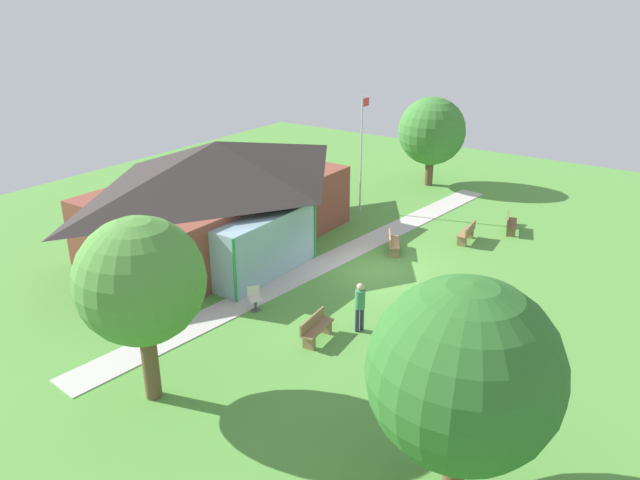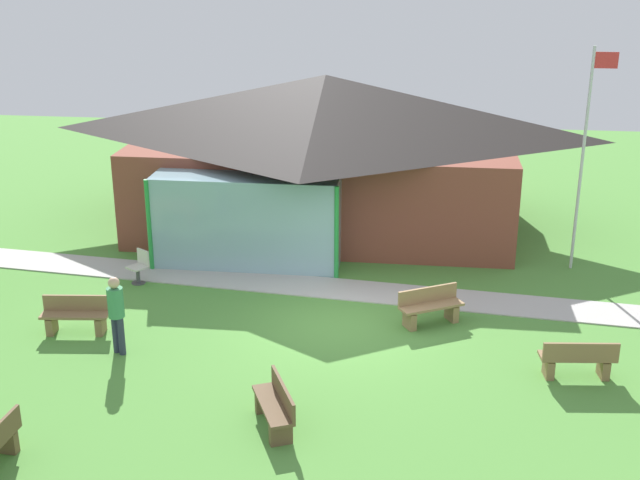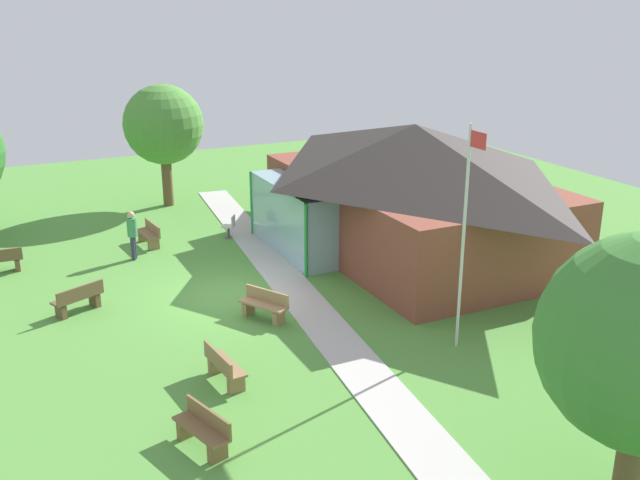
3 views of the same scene
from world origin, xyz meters
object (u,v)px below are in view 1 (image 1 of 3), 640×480
object	(u,v)px
patio_chair_west	(255,299)
visitor_strolling_lawn	(360,303)
tree_east_hedge	(432,131)
bench_mid_right	(467,233)
pavilion	(221,192)
bench_rear_near_path	(393,243)
flagpole	(362,150)
bench_mid_left	(316,329)
bench_front_left	(477,371)
bench_lawn_far_right	(510,224)
tree_lawn_corner	(464,374)
tree_west_hedge	(141,282)
bench_front_center	(472,296)

from	to	relation	value
patio_chair_west	visitor_strolling_lawn	bearing A→B (deg)	136.19
visitor_strolling_lawn	tree_east_hedge	distance (m)	17.59
bench_mid_right	tree_east_hedge	xyz separation A→B (m)	(7.14, 5.26, 2.74)
pavilion	bench_rear_near_path	xyz separation A→B (m)	(3.30, -6.81, -1.96)
flagpole	bench_mid_left	bearing A→B (deg)	-155.21
bench_front_left	visitor_strolling_lawn	world-z (taller)	visitor_strolling_lawn
bench_lawn_far_right	tree_lawn_corner	distance (m)	17.68
bench_rear_near_path	bench_mid_right	bearing A→B (deg)	113.48
bench_lawn_far_right	tree_west_hedge	size ratio (longest dim) A/B	0.30
tree_west_hedge	bench_mid_left	bearing A→B (deg)	-21.72
patio_chair_west	tree_lawn_corner	size ratio (longest dim) A/B	0.16
tree_lawn_corner	flagpole	bearing A→B (deg)	37.18
bench_front_center	tree_east_hedge	distance (m)	15.23
bench_front_left	visitor_strolling_lawn	size ratio (longest dim) A/B	0.87
flagpole	bench_mid_right	bearing A→B (deg)	-98.08
bench_rear_near_path	tree_west_hedge	world-z (taller)	tree_west_hedge
bench_front_center	bench_front_left	bearing A→B (deg)	89.31
bench_front_center	patio_chair_west	xyz separation A→B (m)	(-4.63, 6.20, 0.01)
bench_lawn_far_right	tree_east_hedge	xyz separation A→B (m)	(4.83, 6.47, 2.74)
bench_mid_right	patio_chair_west	size ratio (longest dim) A/B	1.79
bench_rear_near_path	patio_chair_west	size ratio (longest dim) A/B	1.77
visitor_strolling_lawn	patio_chair_west	bearing A→B (deg)	130.21
pavilion	tree_east_hedge	world-z (taller)	tree_east_hedge
bench_lawn_far_right	bench_mid_right	bearing A→B (deg)	-44.88
visitor_strolling_lawn	pavilion	bearing A→B (deg)	98.29
tree_lawn_corner	tree_east_hedge	bearing A→B (deg)	26.58
bench_rear_near_path	visitor_strolling_lawn	bearing A→B (deg)	-10.42
bench_rear_near_path	patio_chair_west	bearing A→B (deg)	-41.35
visitor_strolling_lawn	tree_lawn_corner	world-z (taller)	tree_lawn_corner
bench_front_center	bench_mid_left	xyz separation A→B (m)	(-5.09, 3.24, 0.00)
pavilion	bench_lawn_far_right	world-z (taller)	pavilion
pavilion	bench_front_left	size ratio (longest dim) A/B	7.88
pavilion	tree_west_hedge	bearing A→B (deg)	-146.78
bench_mid_right	flagpole	bearing A→B (deg)	75.71
pavilion	bench_lawn_far_right	bearing A→B (deg)	-50.08
pavilion	bench_rear_near_path	distance (m)	7.82
bench_front_left	visitor_strolling_lawn	bearing A→B (deg)	-5.20
pavilion	patio_chair_west	xyz separation A→B (m)	(-4.08, -5.29, -1.95)
pavilion	bench_front_center	distance (m)	11.68
bench_mid_right	bench_front_left	bearing A→B (deg)	-162.59
bench_front_center	bench_rear_near_path	distance (m)	5.44
visitor_strolling_lawn	tree_lawn_corner	distance (m)	7.82
bench_front_left	bench_front_center	bearing A→B (deg)	-63.50
patio_chair_west	tree_west_hedge	bearing A→B (deg)	43.88
bench_lawn_far_right	tree_west_hedge	xyz separation A→B (m)	(-18.10, 3.94, 3.14)
bench_rear_near_path	tree_lawn_corner	xyz separation A→B (m)	(-11.64, -7.79, 2.87)
bench_mid_left	tree_east_hedge	xyz separation A→B (m)	(17.91, 4.53, 2.74)
bench_front_left	bench_mid_right	distance (m)	11.03
bench_mid_left	tree_west_hedge	bearing A→B (deg)	-27.81
tree_east_hedge	bench_front_center	bearing A→B (deg)	-148.78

